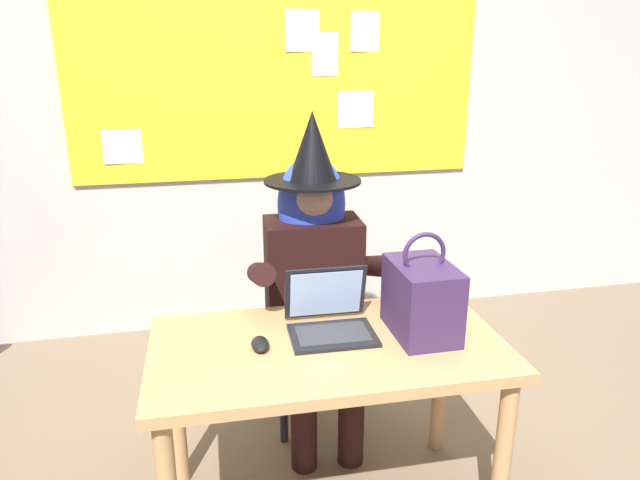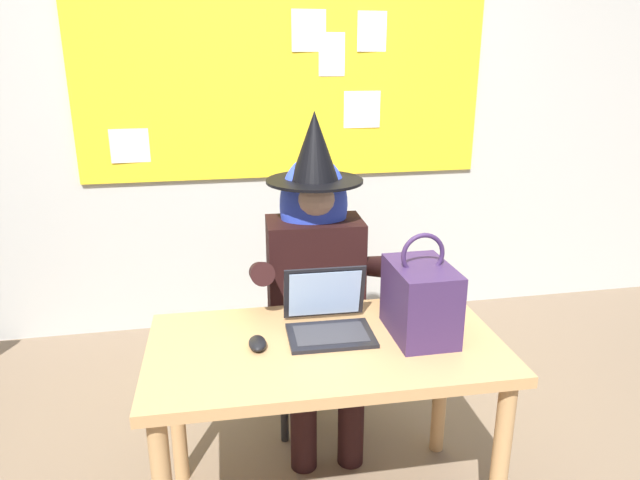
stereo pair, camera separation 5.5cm
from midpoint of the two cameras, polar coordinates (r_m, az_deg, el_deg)
name	(u,v)px [view 2 (the right image)]	position (r m, az deg, el deg)	size (l,w,h in m)	color
wall_back_bulletin	(285,105)	(3.54, -3.03, 13.22)	(6.69, 1.94, 2.73)	#B2B2AD
desk_main	(326,369)	(2.08, 1.34, -12.61)	(1.23, 0.69, 0.72)	tan
chair_at_desk	(313,311)	(2.74, -0.11, -7.07)	(0.43, 0.43, 0.91)	black
person_costumed	(317,263)	(2.52, 0.30, -2.32)	(0.61, 0.68, 1.44)	black
laptop	(328,318)	(2.08, 1.59, -7.75)	(0.31, 0.28, 0.22)	black
computer_mouse	(257,343)	(1.99, -5.40, -10.13)	(0.06, 0.10, 0.03)	black
handbag	(420,299)	(2.06, 10.65, -5.80)	(0.20, 0.30, 0.38)	#38234C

